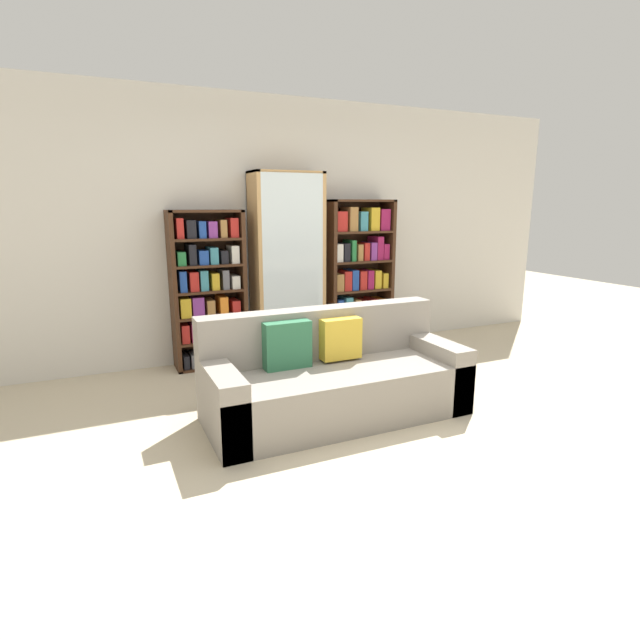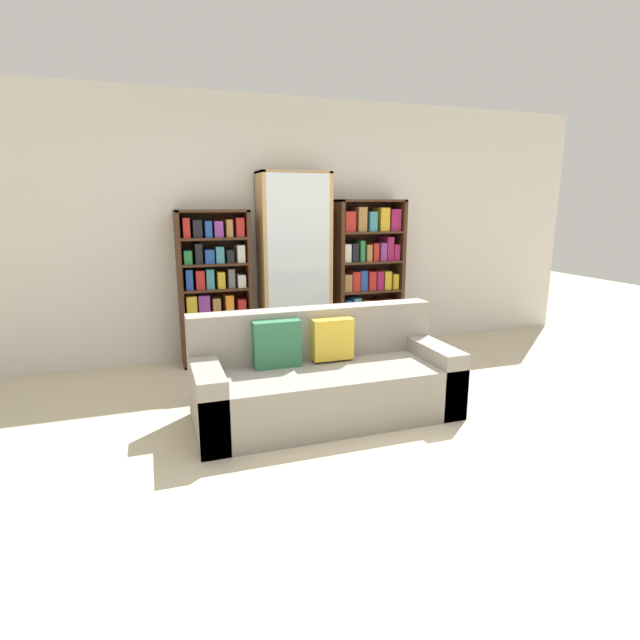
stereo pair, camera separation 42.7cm
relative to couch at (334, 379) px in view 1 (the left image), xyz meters
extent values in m
plane|color=beige|center=(0.25, -0.57, -0.29)|extent=(16.00, 16.00, 0.00)
cube|color=beige|center=(0.25, 1.84, 1.06)|extent=(7.19, 0.06, 2.70)
cube|color=gray|center=(0.00, -0.05, -0.09)|extent=(2.00, 0.81, 0.40)
cube|color=gray|center=(0.00, 0.25, 0.32)|extent=(2.00, 0.20, 0.41)
cube|color=gray|center=(-0.89, -0.05, -0.03)|extent=(0.20, 0.81, 0.52)
cube|color=gray|center=(0.90, -0.05, -0.03)|extent=(0.20, 0.81, 0.52)
cube|color=#2D6B47|center=(-0.35, 0.09, 0.30)|extent=(0.36, 0.12, 0.36)
cube|color=gold|center=(0.10, 0.09, 0.30)|extent=(0.32, 0.12, 0.32)
cube|color=#3D2314|center=(-0.94, 1.63, 0.49)|extent=(0.04, 0.32, 1.56)
cube|color=#3D2314|center=(-0.26, 1.63, 0.49)|extent=(0.04, 0.32, 1.56)
cube|color=#3D2314|center=(-0.60, 1.63, 1.26)|extent=(0.72, 0.32, 0.02)
cube|color=#3D2314|center=(-0.60, 1.63, -0.28)|extent=(0.72, 0.32, 0.02)
cube|color=#3D2314|center=(-0.60, 1.78, 0.49)|extent=(0.72, 0.01, 1.56)
cube|color=#3D2314|center=(-0.60, 1.63, -0.01)|extent=(0.64, 0.32, 0.02)
cube|color=#3D2314|center=(-0.60, 1.63, 0.24)|extent=(0.64, 0.32, 0.02)
cube|color=#3D2314|center=(-0.60, 1.63, 0.49)|extent=(0.64, 0.32, 0.02)
cube|color=#3D2314|center=(-0.60, 1.63, 0.75)|extent=(0.64, 0.32, 0.02)
cube|color=#3D2314|center=(-0.60, 1.63, 1.00)|extent=(0.64, 0.32, 0.02)
cube|color=black|center=(-0.87, 1.62, -0.20)|extent=(0.06, 0.24, 0.13)
cube|color=#5B5B60|center=(-0.79, 1.62, -0.19)|extent=(0.06, 0.24, 0.14)
cube|color=#5B5B60|center=(-0.71, 1.62, -0.20)|extent=(0.05, 0.24, 0.13)
cube|color=olive|center=(-0.63, 1.62, -0.19)|extent=(0.06, 0.24, 0.14)
cube|color=#237038|center=(-0.56, 1.62, -0.16)|extent=(0.05, 0.24, 0.20)
cube|color=#5B5B60|center=(-0.49, 1.62, -0.18)|extent=(0.07, 0.24, 0.16)
cube|color=#237038|center=(-0.40, 1.62, -0.18)|extent=(0.05, 0.24, 0.16)
cube|color=#1E4293|center=(-0.33, 1.62, -0.20)|extent=(0.06, 0.24, 0.13)
cube|color=#AD231E|center=(-0.86, 1.62, 0.09)|extent=(0.07, 0.24, 0.18)
cube|color=#8E1947|center=(-0.77, 1.62, 0.09)|extent=(0.06, 0.24, 0.18)
cube|color=#5B5B60|center=(-0.68, 1.62, 0.08)|extent=(0.07, 0.24, 0.15)
cube|color=beige|center=(-0.60, 1.62, 0.09)|extent=(0.07, 0.24, 0.17)
cube|color=black|center=(-0.51, 1.62, 0.08)|extent=(0.06, 0.24, 0.15)
cube|color=#AD231E|center=(-0.42, 1.62, 0.08)|extent=(0.08, 0.24, 0.15)
cube|color=beige|center=(-0.34, 1.62, 0.07)|extent=(0.07, 0.24, 0.13)
cube|color=gold|center=(-0.85, 1.62, 0.35)|extent=(0.10, 0.24, 0.19)
cube|color=#7A3384|center=(-0.72, 1.62, 0.35)|extent=(0.11, 0.24, 0.19)
cube|color=olive|center=(-0.60, 1.62, 0.33)|extent=(0.08, 0.24, 0.15)
cube|color=orange|center=(-0.47, 1.62, 0.34)|extent=(0.08, 0.24, 0.18)
cube|color=#AD231E|center=(-0.35, 1.62, 0.32)|extent=(0.08, 0.24, 0.13)
cube|color=#1E4293|center=(-0.85, 1.62, 0.61)|extent=(0.06, 0.24, 0.20)
cube|color=#AD231E|center=(-0.75, 1.62, 0.60)|extent=(0.08, 0.24, 0.19)
cube|color=teal|center=(-0.65, 1.62, 0.61)|extent=(0.07, 0.24, 0.20)
cube|color=gold|center=(-0.55, 1.62, 0.59)|extent=(0.07, 0.24, 0.16)
cube|color=#5B5B60|center=(-0.44, 1.62, 0.60)|extent=(0.06, 0.24, 0.19)
cube|color=beige|center=(-0.34, 1.62, 0.57)|extent=(0.08, 0.24, 0.13)
cube|color=#237038|center=(-0.86, 1.62, 0.82)|extent=(0.08, 0.24, 0.13)
cube|color=black|center=(-0.75, 1.62, 0.86)|extent=(0.07, 0.24, 0.20)
cube|color=#1E4293|center=(-0.65, 1.62, 0.83)|extent=(0.09, 0.24, 0.14)
cube|color=teal|center=(-0.55, 1.62, 0.84)|extent=(0.08, 0.24, 0.16)
cube|color=black|center=(-0.45, 1.62, 0.82)|extent=(0.07, 0.24, 0.13)
cube|color=beige|center=(-0.34, 1.62, 0.85)|extent=(0.08, 0.24, 0.17)
cube|color=#AD231E|center=(-0.85, 1.62, 1.11)|extent=(0.06, 0.24, 0.19)
cube|color=black|center=(-0.75, 1.62, 1.10)|extent=(0.09, 0.24, 0.17)
cube|color=#1E4293|center=(-0.65, 1.62, 1.09)|extent=(0.07, 0.24, 0.16)
cube|color=#7A3384|center=(-0.55, 1.62, 1.09)|extent=(0.08, 0.24, 0.16)
cube|color=olive|center=(-0.44, 1.62, 1.10)|extent=(0.06, 0.24, 0.17)
cube|color=#AD231E|center=(-0.34, 1.62, 1.11)|extent=(0.08, 0.24, 0.19)
cube|color=tan|center=(-0.11, 1.61, 0.68)|extent=(0.04, 0.36, 1.94)
cube|color=tan|center=(0.58, 1.61, 0.68)|extent=(0.04, 0.36, 1.94)
cube|color=tan|center=(0.24, 1.61, 1.64)|extent=(0.73, 0.36, 0.02)
cube|color=tan|center=(0.24, 1.61, -0.28)|extent=(0.73, 0.36, 0.02)
cube|color=tan|center=(0.24, 1.78, 0.68)|extent=(0.73, 0.01, 1.94)
cube|color=silver|center=(0.24, 1.43, 0.68)|extent=(0.65, 0.01, 1.92)
cube|color=tan|center=(0.24, 1.61, 0.05)|extent=(0.65, 0.32, 0.02)
cube|color=tan|center=(0.24, 1.61, 0.37)|extent=(0.65, 0.32, 0.02)
cube|color=tan|center=(0.24, 1.61, 0.68)|extent=(0.65, 0.32, 0.02)
cube|color=tan|center=(0.24, 1.61, 1.00)|extent=(0.65, 0.32, 0.02)
cube|color=tan|center=(0.24, 1.61, 1.31)|extent=(0.65, 0.32, 0.02)
cylinder|color=silver|center=(-0.02, 1.60, -0.23)|extent=(0.01, 0.01, 0.07)
cone|color=silver|center=(-0.02, 1.60, -0.15)|extent=(0.07, 0.07, 0.09)
cylinder|color=silver|center=(0.08, 1.62, -0.23)|extent=(0.01, 0.01, 0.07)
cone|color=silver|center=(0.08, 1.62, -0.15)|extent=(0.07, 0.07, 0.09)
cylinder|color=silver|center=(0.19, 1.59, -0.23)|extent=(0.01, 0.01, 0.07)
cone|color=silver|center=(0.19, 1.59, -0.15)|extent=(0.07, 0.07, 0.09)
cylinder|color=silver|center=(0.29, 1.62, -0.23)|extent=(0.01, 0.01, 0.07)
cone|color=silver|center=(0.29, 1.62, -0.15)|extent=(0.07, 0.07, 0.09)
cylinder|color=silver|center=(0.39, 1.62, -0.23)|extent=(0.01, 0.01, 0.07)
cone|color=silver|center=(0.39, 1.62, -0.15)|extent=(0.07, 0.07, 0.09)
cylinder|color=silver|center=(0.49, 1.61, -0.23)|extent=(0.01, 0.01, 0.07)
cone|color=silver|center=(0.49, 1.61, -0.15)|extent=(0.07, 0.07, 0.09)
cylinder|color=silver|center=(-0.01, 1.62, 0.10)|extent=(0.01, 0.01, 0.07)
cone|color=silver|center=(-0.01, 1.62, 0.18)|extent=(0.09, 0.09, 0.09)
cylinder|color=silver|center=(0.11, 1.60, 0.10)|extent=(0.01, 0.01, 0.07)
cone|color=silver|center=(0.11, 1.60, 0.18)|extent=(0.09, 0.09, 0.09)
cylinder|color=silver|center=(0.24, 1.60, 0.10)|extent=(0.01, 0.01, 0.07)
cone|color=silver|center=(0.24, 1.60, 0.18)|extent=(0.09, 0.09, 0.09)
cylinder|color=silver|center=(0.36, 1.62, 0.10)|extent=(0.01, 0.01, 0.07)
cone|color=silver|center=(0.36, 1.62, 0.18)|extent=(0.09, 0.09, 0.09)
cylinder|color=silver|center=(0.48, 1.59, 0.10)|extent=(0.01, 0.01, 0.07)
cone|color=silver|center=(0.48, 1.59, 0.18)|extent=(0.09, 0.09, 0.09)
cylinder|color=silver|center=(-0.02, 1.62, 0.42)|extent=(0.01, 0.01, 0.07)
cone|color=silver|center=(-0.02, 1.62, 0.50)|extent=(0.07, 0.07, 0.09)
cylinder|color=silver|center=(0.08, 1.61, 0.42)|extent=(0.01, 0.01, 0.07)
cone|color=silver|center=(0.08, 1.61, 0.50)|extent=(0.07, 0.07, 0.09)
cylinder|color=silver|center=(0.19, 1.60, 0.42)|extent=(0.01, 0.01, 0.07)
cone|color=silver|center=(0.19, 1.60, 0.50)|extent=(0.07, 0.07, 0.09)
cylinder|color=silver|center=(0.29, 1.62, 0.42)|extent=(0.01, 0.01, 0.07)
cone|color=silver|center=(0.29, 1.62, 0.50)|extent=(0.07, 0.07, 0.09)
cylinder|color=silver|center=(0.39, 1.59, 0.42)|extent=(0.01, 0.01, 0.07)
cone|color=silver|center=(0.39, 1.59, 0.50)|extent=(0.07, 0.07, 0.09)
cylinder|color=silver|center=(0.49, 1.59, 0.42)|extent=(0.01, 0.01, 0.07)
cone|color=silver|center=(0.49, 1.59, 0.50)|extent=(0.07, 0.07, 0.09)
cylinder|color=silver|center=(-0.01, 1.59, 0.74)|extent=(0.01, 0.01, 0.08)
cone|color=silver|center=(-0.01, 1.59, 0.83)|extent=(0.09, 0.09, 0.10)
cylinder|color=silver|center=(0.11, 1.60, 0.74)|extent=(0.01, 0.01, 0.08)
cone|color=silver|center=(0.11, 1.60, 0.83)|extent=(0.09, 0.09, 0.10)
cylinder|color=silver|center=(0.24, 1.62, 0.74)|extent=(0.01, 0.01, 0.08)
cone|color=silver|center=(0.24, 1.62, 0.83)|extent=(0.09, 0.09, 0.10)
cylinder|color=silver|center=(0.36, 1.60, 0.74)|extent=(0.01, 0.01, 0.08)
cone|color=silver|center=(0.36, 1.60, 0.83)|extent=(0.09, 0.09, 0.10)
cylinder|color=silver|center=(0.48, 1.62, 0.74)|extent=(0.01, 0.01, 0.08)
cone|color=silver|center=(0.48, 1.62, 0.83)|extent=(0.09, 0.09, 0.10)
cylinder|color=silver|center=(-0.02, 1.61, 1.05)|extent=(0.01, 0.01, 0.07)
cone|color=silver|center=(-0.02, 1.61, 1.12)|extent=(0.07, 0.07, 0.09)
cylinder|color=silver|center=(0.08, 1.62, 1.05)|extent=(0.01, 0.01, 0.07)
cone|color=silver|center=(0.08, 1.62, 1.12)|extent=(0.07, 0.07, 0.09)
cylinder|color=silver|center=(0.19, 1.61, 1.05)|extent=(0.01, 0.01, 0.07)
cone|color=silver|center=(0.19, 1.61, 1.12)|extent=(0.07, 0.07, 0.09)
cylinder|color=silver|center=(0.29, 1.60, 1.05)|extent=(0.01, 0.01, 0.07)
cone|color=silver|center=(0.29, 1.60, 1.12)|extent=(0.07, 0.07, 0.09)
cylinder|color=silver|center=(0.39, 1.62, 1.05)|extent=(0.01, 0.01, 0.07)
cone|color=silver|center=(0.39, 1.62, 1.12)|extent=(0.07, 0.07, 0.09)
cylinder|color=silver|center=(0.49, 1.61, 1.05)|extent=(0.01, 0.01, 0.07)
cone|color=silver|center=(0.49, 1.61, 1.12)|extent=(0.07, 0.07, 0.09)
cylinder|color=silver|center=(0.01, 1.61, 1.36)|extent=(0.01, 0.01, 0.08)
cone|color=silver|center=(0.01, 1.61, 1.45)|extent=(0.09, 0.09, 0.09)
cylinder|color=silver|center=(0.16, 1.60, 1.36)|extent=(0.01, 0.01, 0.08)
cone|color=silver|center=(0.16, 1.60, 1.45)|extent=(0.09, 0.09, 0.09)
cylinder|color=silver|center=(0.31, 1.62, 1.36)|extent=(0.01, 0.01, 0.08)
cone|color=silver|center=(0.31, 1.62, 1.45)|extent=(0.09, 0.09, 0.09)
cylinder|color=silver|center=(0.47, 1.62, 1.36)|extent=(0.01, 0.01, 0.08)
cone|color=silver|center=(0.47, 1.62, 1.45)|extent=(0.09, 0.09, 0.09)
cube|color=#3D2314|center=(0.73, 1.63, 0.55)|extent=(0.04, 0.32, 1.67)
cube|color=#3D2314|center=(1.46, 1.63, 0.55)|extent=(0.04, 0.32, 1.67)
cube|color=#3D2314|center=(1.10, 1.63, 1.37)|extent=(0.77, 0.32, 0.02)
cube|color=#3D2314|center=(1.10, 1.63, -0.28)|extent=(0.77, 0.32, 0.02)
cube|color=#3D2314|center=(1.10, 1.78, 0.55)|extent=(0.77, 0.01, 1.67)
cube|color=#3D2314|center=(1.10, 1.63, 0.06)|extent=(0.69, 0.32, 0.02)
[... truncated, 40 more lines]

